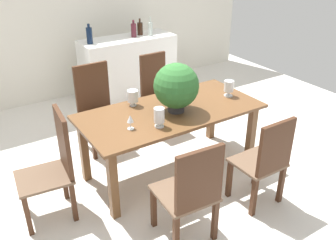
% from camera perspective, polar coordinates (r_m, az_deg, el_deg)
% --- Properties ---
extents(ground_plane, '(7.04, 7.04, 0.00)m').
position_cam_1_polar(ground_plane, '(4.29, -0.60, -6.88)').
color(ground_plane, silver).
extents(back_wall, '(6.40, 0.10, 2.60)m').
position_cam_1_polar(back_wall, '(6.03, -14.51, 15.77)').
color(back_wall, silver).
rests_on(back_wall, ground).
extents(dining_table, '(1.90, 0.91, 0.75)m').
position_cam_1_polar(dining_table, '(3.86, 0.40, 0.16)').
color(dining_table, brown).
rests_on(dining_table, ground).
extents(chair_near_left, '(0.49, 0.50, 0.97)m').
position_cam_1_polar(chair_near_left, '(3.04, 3.63, -10.85)').
color(chair_near_left, '#422616').
rests_on(chair_near_left, ground).
extents(chair_far_left, '(0.46, 0.45, 1.03)m').
position_cam_1_polar(chair_far_left, '(4.51, -11.01, 2.52)').
color(chair_far_left, '#422616').
rests_on(chair_far_left, ground).
extents(chair_near_right, '(0.44, 0.41, 0.94)m').
position_cam_1_polar(chair_near_right, '(3.55, 14.90, -5.89)').
color(chair_near_right, '#422616').
rests_on(chair_near_right, ground).
extents(chair_far_right, '(0.40, 0.48, 1.01)m').
position_cam_1_polar(chair_far_right, '(4.87, -1.68, 4.63)').
color(chair_far_right, '#422616').
rests_on(chair_far_right, ground).
extents(chair_head_end, '(0.51, 0.48, 1.03)m').
position_cam_1_polar(chair_head_end, '(3.47, -17.12, -6.35)').
color(chair_head_end, '#422616').
rests_on(chair_head_end, ground).
extents(flower_centerpiece, '(0.46, 0.46, 0.51)m').
position_cam_1_polar(flower_centerpiece, '(3.68, 1.29, 5.22)').
color(flower_centerpiece, '#333338').
rests_on(flower_centerpiece, dining_table).
extents(crystal_vase_left, '(0.11, 0.11, 0.18)m').
position_cam_1_polar(crystal_vase_left, '(4.16, 9.39, 5.09)').
color(crystal_vase_left, silver).
rests_on(crystal_vase_left, dining_table).
extents(crystal_vase_center_near, '(0.10, 0.10, 0.19)m').
position_cam_1_polar(crystal_vase_center_near, '(3.44, -1.38, 0.63)').
color(crystal_vase_center_near, silver).
rests_on(crystal_vase_center_near, dining_table).
extents(crystal_vase_right, '(0.11, 0.11, 0.17)m').
position_cam_1_polar(crystal_vase_right, '(3.89, -5.48, 3.65)').
color(crystal_vase_right, silver).
rests_on(crystal_vase_right, dining_table).
extents(wine_glass, '(0.06, 0.06, 0.14)m').
position_cam_1_polar(wine_glass, '(3.42, -5.86, 0.09)').
color(wine_glass, silver).
rests_on(wine_glass, dining_table).
extents(kitchen_counter, '(1.43, 0.54, 1.00)m').
position_cam_1_polar(kitchen_counter, '(5.78, -6.08, 7.76)').
color(kitchen_counter, white).
rests_on(kitchen_counter, ground).
extents(wine_bottle_clear, '(0.08, 0.08, 0.25)m').
position_cam_1_polar(wine_bottle_clear, '(5.64, -5.33, 13.69)').
color(wine_bottle_clear, '#511E28').
rests_on(wine_bottle_clear, kitchen_counter).
extents(wine_bottle_green, '(0.06, 0.06, 0.28)m').
position_cam_1_polar(wine_bottle_green, '(5.70, -2.73, 13.93)').
color(wine_bottle_green, '#B2BFB7').
rests_on(wine_bottle_green, kitchen_counter).
extents(wine_bottle_tall, '(0.08, 0.08, 0.28)m').
position_cam_1_polar(wine_bottle_tall, '(5.37, -12.07, 12.69)').
color(wine_bottle_tall, '#0F1E38').
rests_on(wine_bottle_tall, kitchen_counter).
extents(wine_bottle_amber, '(0.08, 0.08, 0.25)m').
position_cam_1_polar(wine_bottle_amber, '(5.76, -4.36, 13.93)').
color(wine_bottle_amber, black).
rests_on(wine_bottle_amber, kitchen_counter).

